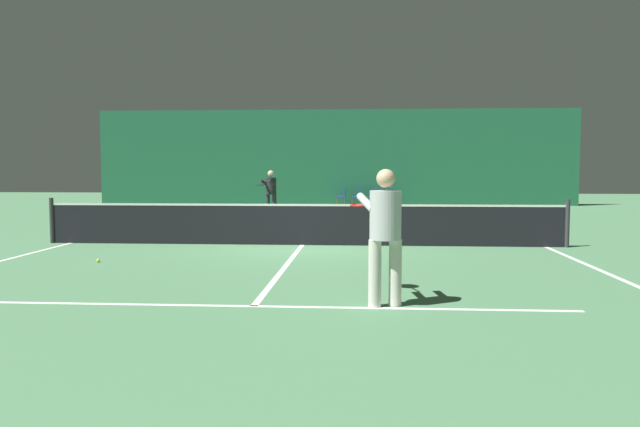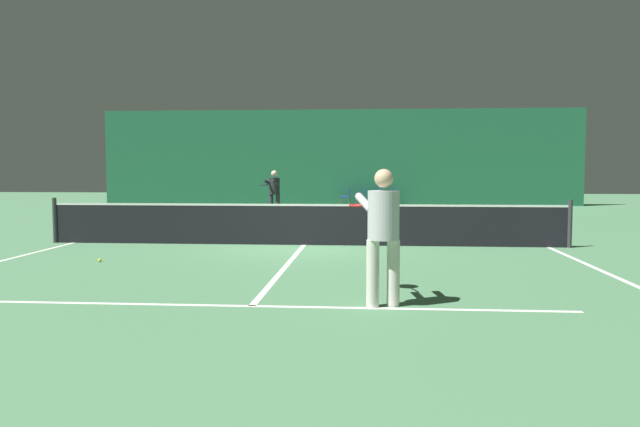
{
  "view_description": "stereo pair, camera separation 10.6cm",
  "coord_description": "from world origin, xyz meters",
  "px_view_note": "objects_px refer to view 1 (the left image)",
  "views": [
    {
      "loc": [
        1.39,
        -14.2,
        1.77
      ],
      "look_at": [
        0.67,
        -3.78,
        1.01
      ],
      "focal_mm": 35.0,
      "sensor_mm": 36.0,
      "label": 1
    },
    {
      "loc": [
        1.49,
        -14.19,
        1.77
      ],
      "look_at": [
        0.67,
        -3.78,
        1.01
      ],
      "focal_mm": 35.0,
      "sensor_mm": 36.0,
      "label": 2
    }
  ],
  "objects_px": {
    "tennis_net": "(302,223)",
    "player_near": "(384,227)",
    "tennis_ball": "(98,261)",
    "courtside_chair_2": "(373,195)",
    "courtside_chair_1": "(358,195)",
    "player_far": "(270,190)",
    "courtside_chair_0": "(342,195)",
    "courtside_chair_3": "(389,195)"
  },
  "relations": [
    {
      "from": "player_near",
      "to": "tennis_net",
      "type": "bearing_deg",
      "value": -2.55
    },
    {
      "from": "player_near",
      "to": "courtside_chair_0",
      "type": "xyz_separation_m",
      "value": [
        -1.24,
        21.52,
        -0.54
      ]
    },
    {
      "from": "tennis_net",
      "to": "courtside_chair_1",
      "type": "relative_size",
      "value": 14.29
    },
    {
      "from": "courtside_chair_0",
      "to": "tennis_ball",
      "type": "height_order",
      "value": "courtside_chair_0"
    },
    {
      "from": "tennis_ball",
      "to": "courtside_chair_0",
      "type": "bearing_deg",
      "value": 77.58
    },
    {
      "from": "courtside_chair_0",
      "to": "tennis_ball",
      "type": "bearing_deg",
      "value": -12.42
    },
    {
      "from": "courtside_chair_0",
      "to": "courtside_chair_1",
      "type": "distance_m",
      "value": 0.73
    },
    {
      "from": "player_near",
      "to": "courtside_chair_3",
      "type": "height_order",
      "value": "player_near"
    },
    {
      "from": "player_far",
      "to": "courtside_chair_0",
      "type": "xyz_separation_m",
      "value": [
        2.36,
        7.22,
        -0.5
      ]
    },
    {
      "from": "courtside_chair_1",
      "to": "tennis_ball",
      "type": "distance_m",
      "value": 18.78
    },
    {
      "from": "player_near",
      "to": "tennis_ball",
      "type": "distance_m",
      "value": 6.29
    },
    {
      "from": "tennis_net",
      "to": "courtside_chair_1",
      "type": "bearing_deg",
      "value": 85.67
    },
    {
      "from": "courtside_chair_2",
      "to": "tennis_ball",
      "type": "height_order",
      "value": "courtside_chair_2"
    },
    {
      "from": "courtside_chair_0",
      "to": "courtside_chair_2",
      "type": "distance_m",
      "value": 1.46
    },
    {
      "from": "courtside_chair_0",
      "to": "tennis_ball",
      "type": "xyz_separation_m",
      "value": [
        -4.0,
        -18.17,
        -0.45
      ]
    },
    {
      "from": "tennis_net",
      "to": "player_far",
      "type": "height_order",
      "value": "player_far"
    },
    {
      "from": "tennis_ball",
      "to": "courtside_chair_2",
      "type": "bearing_deg",
      "value": 73.27
    },
    {
      "from": "player_far",
      "to": "courtside_chair_2",
      "type": "relative_size",
      "value": 2.01
    },
    {
      "from": "courtside_chair_0",
      "to": "tennis_ball",
      "type": "relative_size",
      "value": 12.73
    },
    {
      "from": "courtside_chair_2",
      "to": "tennis_ball",
      "type": "bearing_deg",
      "value": -16.73
    },
    {
      "from": "player_near",
      "to": "tennis_ball",
      "type": "bearing_deg",
      "value": 39.96
    },
    {
      "from": "courtside_chair_3",
      "to": "courtside_chair_0",
      "type": "bearing_deg",
      "value": -90.0
    },
    {
      "from": "tennis_net",
      "to": "courtside_chair_3",
      "type": "bearing_deg",
      "value": 80.28
    },
    {
      "from": "tennis_net",
      "to": "courtside_chair_2",
      "type": "xyz_separation_m",
      "value": [
        1.89,
        15.27,
        -0.03
      ]
    },
    {
      "from": "courtside_chair_0",
      "to": "courtside_chair_3",
      "type": "height_order",
      "value": "same"
    },
    {
      "from": "player_near",
      "to": "courtside_chair_2",
      "type": "distance_m",
      "value": 21.52
    },
    {
      "from": "tennis_net",
      "to": "courtside_chair_1",
      "type": "height_order",
      "value": "tennis_net"
    },
    {
      "from": "tennis_net",
      "to": "player_near",
      "type": "distance_m",
      "value": 6.48
    },
    {
      "from": "player_far",
      "to": "courtside_chair_3",
      "type": "height_order",
      "value": "player_far"
    },
    {
      "from": "courtside_chair_0",
      "to": "courtside_chair_1",
      "type": "xyz_separation_m",
      "value": [
        0.73,
        0.0,
        0.0
      ]
    },
    {
      "from": "player_near",
      "to": "courtside_chair_0",
      "type": "bearing_deg",
      "value": -14.17
    },
    {
      "from": "player_far",
      "to": "courtside_chair_0",
      "type": "distance_m",
      "value": 7.61
    },
    {
      "from": "courtside_chair_0",
      "to": "courtside_chair_3",
      "type": "distance_m",
      "value": 2.19
    },
    {
      "from": "courtside_chair_2",
      "to": "tennis_ball",
      "type": "relative_size",
      "value": 12.73
    },
    {
      "from": "courtside_chair_1",
      "to": "tennis_ball",
      "type": "bearing_deg",
      "value": -14.59
    },
    {
      "from": "player_far",
      "to": "courtside_chair_1",
      "type": "distance_m",
      "value": 7.87
    },
    {
      "from": "courtside_chair_1",
      "to": "courtside_chair_0",
      "type": "bearing_deg",
      "value": -90.0
    },
    {
      "from": "tennis_net",
      "to": "courtside_chair_3",
      "type": "distance_m",
      "value": 15.49
    },
    {
      "from": "courtside_chair_2",
      "to": "tennis_ball",
      "type": "distance_m",
      "value": 18.98
    },
    {
      "from": "courtside_chair_3",
      "to": "tennis_ball",
      "type": "bearing_deg",
      "value": -18.82
    },
    {
      "from": "tennis_net",
      "to": "courtside_chair_0",
      "type": "xyz_separation_m",
      "value": [
        0.43,
        15.27,
        -0.03
      ]
    },
    {
      "from": "player_far",
      "to": "tennis_ball",
      "type": "bearing_deg",
      "value": 6.32
    }
  ]
}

